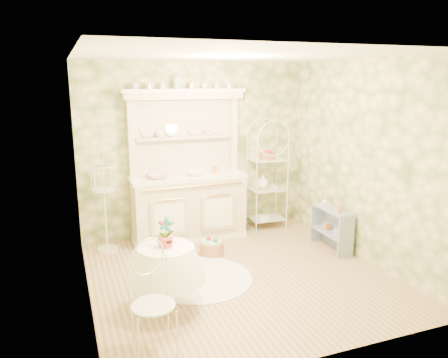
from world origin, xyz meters
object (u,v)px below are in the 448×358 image
object	(u,v)px
round_table	(167,275)
birdcage_stand	(105,204)
cafe_chair	(153,300)
bakers_rack	(267,173)
kitchen_dresser	(188,166)
side_shelf	(331,230)
floor_basket	(212,247)

from	to	relation	value
round_table	birdcage_stand	size ratio (longest dim) A/B	0.56
cafe_chair	birdcage_stand	size ratio (longest dim) A/B	0.72
bakers_rack	birdcage_stand	size ratio (longest dim) A/B	1.33
kitchen_dresser	bakers_rack	size ratio (longest dim) A/B	1.24
side_shelf	cafe_chair	xyz separation A→B (m)	(-2.92, -1.51, 0.22)
cafe_chair	floor_basket	bearing A→B (deg)	34.89
bakers_rack	cafe_chair	world-z (taller)	bakers_rack
cafe_chair	bakers_rack	bearing A→B (deg)	25.11
cafe_chair	floor_basket	distance (m)	2.33
round_table	birdcage_stand	world-z (taller)	birdcage_stand
side_shelf	floor_basket	size ratio (longest dim) A/B	2.05
round_table	cafe_chair	distance (m)	0.75
kitchen_dresser	floor_basket	distance (m)	1.29
kitchen_dresser	cafe_chair	bearing A→B (deg)	-112.42
kitchen_dresser	floor_basket	xyz separation A→B (m)	(0.12, -0.75, -1.04)
side_shelf	floor_basket	distance (m)	1.76
side_shelf	birdcage_stand	size ratio (longest dim) A/B	0.47
kitchen_dresser	side_shelf	xyz separation A→B (m)	(1.81, -1.17, -0.86)
floor_basket	bakers_rack	bearing A→B (deg)	32.69
side_shelf	round_table	distance (m)	2.77
side_shelf	round_table	xyz separation A→B (m)	(-2.64, -0.83, 0.11)
birdcage_stand	cafe_chair	bearing A→B (deg)	-86.70
kitchen_dresser	bakers_rack	xyz separation A→B (m)	(1.36, 0.05, -0.22)
bakers_rack	side_shelf	distance (m)	1.45
birdcage_stand	floor_basket	size ratio (longest dim) A/B	4.33
floor_basket	kitchen_dresser	bearing A→B (deg)	98.80
side_shelf	cafe_chair	world-z (taller)	cafe_chair
kitchen_dresser	cafe_chair	distance (m)	2.98
round_table	side_shelf	bearing A→B (deg)	17.39
kitchen_dresser	round_table	world-z (taller)	kitchen_dresser
kitchen_dresser	floor_basket	size ratio (longest dim) A/B	7.12
kitchen_dresser	round_table	xyz separation A→B (m)	(-0.83, -2.00, -0.75)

